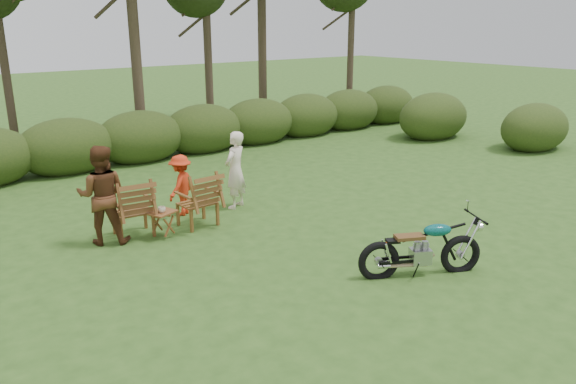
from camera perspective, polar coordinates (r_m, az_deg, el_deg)
ground at (r=9.15m, az=9.18°, el=-7.38°), size 80.00×80.00×0.00m
tree_line at (r=16.72m, az=-15.10°, el=16.69°), size 22.52×11.62×8.14m
motorcycle at (r=8.98m, az=13.15°, el=-8.11°), size 1.98×1.49×1.06m
lawn_chair_right at (r=10.87m, az=-9.10°, el=-3.35°), size 0.76×0.76×1.06m
lawn_chair_left at (r=10.63m, az=-15.32°, el=-4.24°), size 0.83×0.83×1.07m
side_table at (r=10.33m, az=-12.58°, el=-3.22°), size 0.58×0.53×0.49m
cup at (r=10.19m, az=-12.70°, el=-1.75°), size 0.15×0.15×0.10m
adult_a at (r=11.81m, az=-5.27°, el=-1.54°), size 0.70×0.60×1.61m
adult_b at (r=10.44m, az=-17.95°, el=-4.86°), size 1.06×1.00×1.74m
child at (r=11.53m, az=-10.66°, el=-2.23°), size 0.91×0.83×1.23m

